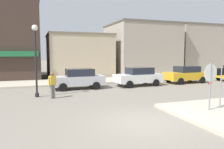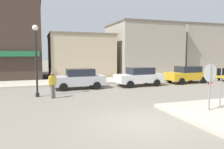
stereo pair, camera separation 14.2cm
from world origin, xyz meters
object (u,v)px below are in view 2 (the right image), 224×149
at_px(parked_car_second, 139,76).
at_px(pedestrian_crossing_near, 53,84).
at_px(lamp_post, 36,50).
at_px(parked_car_third, 187,74).
at_px(parked_car_nearest, 79,78).
at_px(stop_sign, 210,81).
at_px(one_way_sign, 221,83).

height_order(parked_car_second, pedestrian_crossing_near, pedestrian_crossing_near).
height_order(lamp_post, pedestrian_crossing_near, lamp_post).
xyz_separation_m(lamp_post, parked_car_third, (13.17, 2.43, -2.15)).
xyz_separation_m(lamp_post, parked_car_second, (8.15, 2.18, -2.15)).
relative_size(lamp_post, parked_car_nearest, 1.13).
bearing_deg(stop_sign, parked_car_third, 57.56).
bearing_deg(lamp_post, pedestrian_crossing_near, -40.66).
bearing_deg(pedestrian_crossing_near, parked_car_third, 14.65).
height_order(parked_car_nearest, parked_car_second, same).
distance_m(parked_car_nearest, parked_car_third, 10.09).
height_order(lamp_post, parked_car_second, lamp_post).
height_order(lamp_post, parked_car_nearest, lamp_post).
bearing_deg(pedestrian_crossing_near, parked_car_second, 22.16).
bearing_deg(lamp_post, one_way_sign, -37.90).
relative_size(one_way_sign, lamp_post, 0.46).
relative_size(parked_car_third, pedestrian_crossing_near, 2.53).
height_order(lamp_post, parked_car_third, lamp_post).
bearing_deg(stop_sign, parked_car_nearest, 116.23).
xyz_separation_m(one_way_sign, pedestrian_crossing_near, (-7.33, 5.64, -0.46)).
bearing_deg(parked_car_second, one_way_sign, -89.40).
bearing_deg(parked_car_second, pedestrian_crossing_near, -157.84).
xyz_separation_m(one_way_sign, parked_car_third, (4.93, 8.84, -0.52)).
bearing_deg(one_way_sign, parked_car_nearest, 120.54).
xyz_separation_m(lamp_post, pedestrian_crossing_near, (0.90, -0.77, -2.09)).
distance_m(parked_car_nearest, parked_car_second, 5.07).
bearing_deg(parked_car_third, parked_car_nearest, -179.46).
relative_size(stop_sign, parked_car_second, 0.56).
xyz_separation_m(one_way_sign, parked_car_nearest, (-5.16, 8.75, -0.52)).
bearing_deg(stop_sign, one_way_sign, 10.31).
distance_m(lamp_post, pedestrian_crossing_near, 2.41).
bearing_deg(parked_car_nearest, one_way_sign, -59.46).
height_order(one_way_sign, parked_car_second, one_way_sign).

